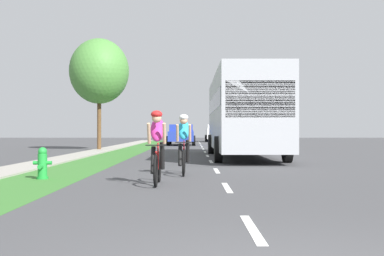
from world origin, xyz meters
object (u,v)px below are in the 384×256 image
Objects in this scene: cyclist_trailing at (185,144)px; street_tree_near at (101,71)px; bus_silver at (244,112)px; pickup_blue at (183,135)px; cyclist_lead at (159,147)px; fire_hydrant_green at (44,164)px; suv_white at (217,133)px.

street_tree_near is (-5.32, 16.86, 3.88)m from cyclist_trailing.
cyclist_trailing is 9.22m from bus_silver.
pickup_blue is 0.77× the size of street_tree_near.
cyclist_lead is 1.00× the size of cyclist_trailing.
street_tree_near reaches higher than cyclist_lead.
suv_white is (6.04, 40.89, 0.58)m from fire_hydrant_green.
pickup_blue is (-3.05, 18.17, -1.15)m from bus_silver.
suv_white is 24.51m from street_tree_near.
pickup_blue is at bearing 99.53° from bus_silver.
cyclist_trailing is 39.81m from suv_white.
fire_hydrant_green is at bearing -95.52° from pickup_blue.
fire_hydrant_green is 0.12× the size of street_tree_near.
bus_silver reaches higher than suv_white.
cyclist_lead is 20.27m from street_tree_near.
bus_silver is at bearing -80.47° from pickup_blue.
cyclist_lead is at bearing -76.06° from street_tree_near.
bus_silver is 2.27× the size of pickup_blue.
street_tree_near is (-4.68, -10.13, 3.87)m from pickup_blue.
street_tree_near is at bearing 133.89° from bus_silver.
bus_silver is 18.46m from pickup_blue.
pickup_blue is (-0.11, 29.44, 0.02)m from cyclist_lead.
cyclist_lead is at bearing -89.79° from pickup_blue.
pickup_blue is 1.09× the size of suv_white.
street_tree_near reaches higher than pickup_blue.
suv_white reaches higher than fire_hydrant_green.
street_tree_near is at bearing -109.28° from suv_white.
street_tree_near is (-8.00, -22.86, 3.75)m from suv_white.
bus_silver is at bearing 60.00° from fire_hydrant_green.
street_tree_near is (-1.96, 18.03, 4.32)m from fire_hydrant_green.
fire_hydrant_green is at bearing -83.80° from street_tree_near.
pickup_blue reaches higher than fire_hydrant_green.
fire_hydrant_green is at bearing 155.78° from cyclist_lead.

